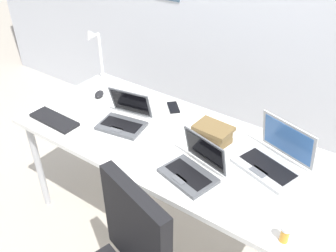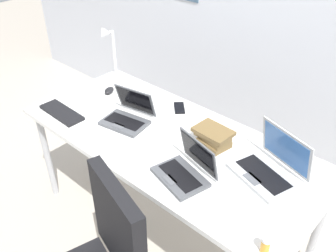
{
  "view_description": "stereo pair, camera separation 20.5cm",
  "coord_description": "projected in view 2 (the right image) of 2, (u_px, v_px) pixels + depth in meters",
  "views": [
    {
      "loc": [
        0.97,
        -1.38,
        1.98
      ],
      "look_at": [
        0.0,
        0.0,
        0.82
      ],
      "focal_mm": 38.99,
      "sensor_mm": 36.0,
      "label": 1
    },
    {
      "loc": [
        1.13,
        -1.26,
        1.98
      ],
      "look_at": [
        0.0,
        0.0,
        0.82
      ],
      "focal_mm": 38.99,
      "sensor_mm": 36.0,
      "label": 2
    }
  ],
  "objects": [
    {
      "name": "computer_mouse",
      "position": [
        109.0,
        90.0,
        2.52
      ],
      "size": [
        0.09,
        0.11,
        0.03
      ],
      "primitive_type": "ellipsoid",
      "rotation": [
        0.0,
        0.0,
        0.46
      ],
      "color": "black",
      "rests_on": "desk"
    },
    {
      "name": "laptop_front_right",
      "position": [
        186.0,
        170.0,
        1.8
      ],
      "size": [
        0.32,
        0.29,
        0.2
      ],
      "color": "#515459",
      "rests_on": "desk"
    },
    {
      "name": "desk",
      "position": [
        168.0,
        145.0,
        2.13
      ],
      "size": [
        1.8,
        0.8,
        0.74
      ],
      "color": "white",
      "rests_on": "ground_plane"
    },
    {
      "name": "book_stack",
      "position": [
        213.0,
        137.0,
        2.02
      ],
      "size": [
        0.22,
        0.17,
        0.09
      ],
      "color": "brown",
      "rests_on": "desk"
    },
    {
      "name": "pill_bottle",
      "position": [
        266.0,
        245.0,
        1.43
      ],
      "size": [
        0.04,
        0.04,
        0.08
      ],
      "color": "gold",
      "rests_on": "desk"
    },
    {
      "name": "ground_plane",
      "position": [
        168.0,
        224.0,
        2.51
      ],
      "size": [
        12.0,
        12.0,
        0.0
      ],
      "primitive_type": "plane",
      "color": "#B7AD9E"
    },
    {
      "name": "laptop_near_mouse",
      "position": [
        128.0,
        116.0,
        2.21
      ],
      "size": [
        0.31,
        0.29,
        0.2
      ],
      "color": "#515459",
      "rests_on": "desk"
    },
    {
      "name": "cell_phone",
      "position": [
        179.0,
        108.0,
        2.35
      ],
      "size": [
        0.14,
        0.14,
        0.01
      ],
      "primitive_type": "cube",
      "rotation": [
        0.0,
        0.0,
        0.78
      ],
      "color": "black",
      "rests_on": "desk"
    },
    {
      "name": "external_keyboard",
      "position": [
        62.0,
        113.0,
        2.3
      ],
      "size": [
        0.33,
        0.13,
        0.02
      ],
      "primitive_type": "cube",
      "rotation": [
        0.0,
        0.0,
        -0.02
      ],
      "color": "black",
      "rests_on": "desk"
    },
    {
      "name": "laptop_back_right",
      "position": [
        270.0,
        167.0,
        1.81
      ],
      "size": [
        0.39,
        0.35,
        0.24
      ],
      "color": "#B7BABC",
      "rests_on": "desk"
    },
    {
      "name": "desk_lamp",
      "position": [
        111.0,
        54.0,
        2.6
      ],
      "size": [
        0.12,
        0.18,
        0.4
      ],
      "color": "white",
      "rests_on": "desk"
    }
  ]
}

